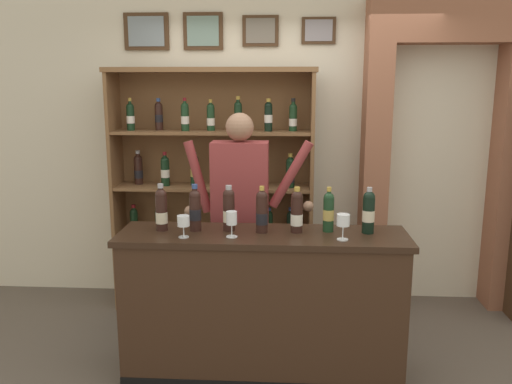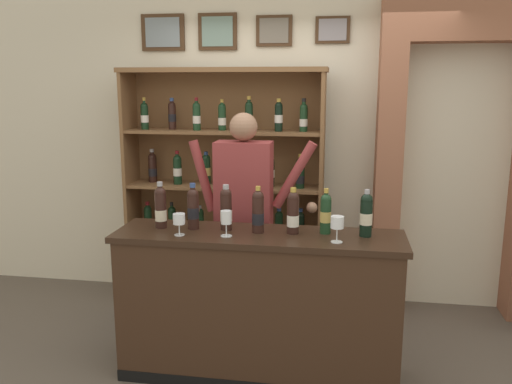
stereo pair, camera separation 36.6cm
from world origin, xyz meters
TOP-DOWN VIEW (x-y plane):
  - ground_plane at (0.00, 0.00)m, footprint 14.00×14.00m
  - back_wall at (-0.00, 1.52)m, footprint 12.00×0.19m
  - wine_shelf at (-0.61, 1.18)m, footprint 1.75×0.38m
  - archway_doorway at (1.35, 1.37)m, footprint 1.34×0.45m
  - tasting_counter at (-0.12, -0.00)m, footprint 1.89×0.51m
  - shopkeeper at (-0.32, 0.53)m, footprint 0.97×0.22m
  - tasting_bottle_chianti at (-0.80, 0.04)m, footprint 0.08×0.08m
  - tasting_bottle_vin_santo at (-0.57, 0.04)m, footprint 0.08×0.08m
  - tasting_bottle_brunello at (-0.35, 0.06)m, footprint 0.08×0.08m
  - tasting_bottle_rosso at (-0.13, 0.03)m, footprint 0.08×0.08m
  - tasting_bottle_prosecco at (0.10, 0.04)m, footprint 0.08×0.08m
  - tasting_bottle_super_tuscan at (0.31, 0.08)m, footprint 0.07×0.07m
  - tasting_bottle_riserva at (0.56, 0.05)m, footprint 0.08×0.08m
  - wine_glass_right at (-0.62, -0.12)m, footprint 0.08×0.08m
  - wine_glass_center at (-0.32, -0.09)m, footprint 0.07×0.07m
  - wine_glass_left at (0.38, -0.11)m, footprint 0.08×0.08m

SIDE VIEW (x-z plane):
  - ground_plane at x=0.00m, z-range -0.02..0.00m
  - tasting_counter at x=-0.12m, z-range 0.00..1.00m
  - wine_shelf at x=-0.61m, z-range 0.04..2.13m
  - shopkeeper at x=-0.32m, z-range 0.21..1.96m
  - wine_glass_right at x=-0.62m, z-range 1.03..1.17m
  - wine_glass_center at x=-0.32m, z-range 1.04..1.20m
  - wine_glass_left at x=0.38m, z-range 1.04..1.21m
  - tasting_bottle_super_tuscan at x=0.31m, z-range 0.99..1.29m
  - tasting_bottle_prosecco at x=0.10m, z-range 0.99..1.29m
  - tasting_bottle_rosso at x=-0.13m, z-range 0.99..1.30m
  - tasting_bottle_chianti at x=-0.80m, z-range 0.99..1.30m
  - tasting_bottle_vin_santo at x=-0.57m, z-range 0.99..1.30m
  - tasting_bottle_riserva at x=0.56m, z-range 1.00..1.30m
  - tasting_bottle_brunello at x=-0.35m, z-range 1.00..1.30m
  - archway_doorway at x=1.35m, z-range 0.16..2.82m
  - back_wall at x=0.00m, z-range 0.00..3.07m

